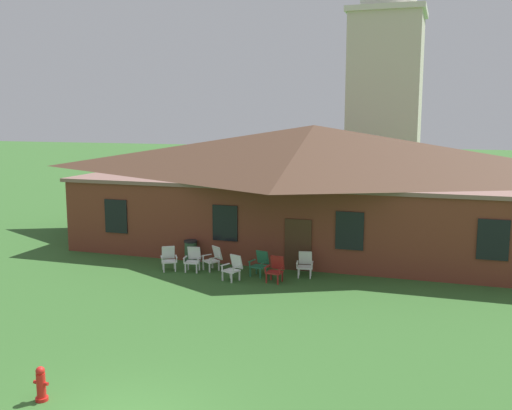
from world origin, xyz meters
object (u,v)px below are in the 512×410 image
object	(u,v)px
lawn_chair_near_door	(193,259)
lawn_chair_under_eave	(305,264)
lawn_chair_left_end	(213,258)
fire_hydrant	(41,384)
lawn_chair_by_porch	(169,258)
lawn_chair_middle	(233,267)
lawn_chair_far_side	(276,269)
lawn_chair_right_end	(260,263)
trash_bin	(191,252)

from	to	relation	value
lawn_chair_near_door	lawn_chair_under_eave	bearing A→B (deg)	8.13
lawn_chair_left_end	fire_hydrant	size ratio (longest dim) A/B	1.21
lawn_chair_by_porch	lawn_chair_middle	size ratio (longest dim) A/B	1.00
lawn_chair_near_door	lawn_chair_under_eave	distance (m)	4.51
lawn_chair_far_side	lawn_chair_left_end	bearing A→B (deg)	164.43
lawn_chair_right_end	lawn_chair_under_eave	bearing A→B (deg)	14.69
lawn_chair_near_door	trash_bin	world-z (taller)	trash_bin
lawn_chair_right_end	fire_hydrant	xyz separation A→B (m)	(-1.52, -11.04, -0.12)
lawn_chair_far_side	fire_hydrant	world-z (taller)	lawn_chair_far_side
lawn_chair_by_porch	lawn_chair_middle	world-z (taller)	same
lawn_chair_near_door	lawn_chair_middle	size ratio (longest dim) A/B	1.00
trash_bin	lawn_chair_under_eave	bearing A→B (deg)	-5.15
lawn_chair_middle	lawn_chair_under_eave	bearing A→B (deg)	28.93
lawn_chair_by_porch	lawn_chair_far_side	distance (m)	4.57
lawn_chair_by_porch	trash_bin	xyz separation A→B (m)	(0.39, 1.29, -0.00)
lawn_chair_right_end	lawn_chair_by_porch	bearing A→B (deg)	-174.12
lawn_chair_right_end	lawn_chair_under_eave	distance (m)	1.75
lawn_chair_under_eave	lawn_chair_middle	bearing A→B (deg)	-151.07
lawn_chair_near_door	lawn_chair_far_side	distance (m)	3.60
lawn_chair_near_door	lawn_chair_far_side	size ratio (longest dim) A/B	1.00
lawn_chair_by_porch	lawn_chair_left_end	distance (m)	1.81
trash_bin	lawn_chair_left_end	bearing A→B (deg)	-28.19
lawn_chair_right_end	lawn_chair_under_eave	size ratio (longest dim) A/B	1.00
fire_hydrant	lawn_chair_by_porch	bearing A→B (deg)	101.85
lawn_chair_middle	lawn_chair_right_end	world-z (taller)	same
lawn_chair_left_end	trash_bin	world-z (taller)	trash_bin
lawn_chair_under_eave	lawn_chair_right_end	bearing A→B (deg)	-165.31
lawn_chair_right_end	trash_bin	bearing A→B (deg)	165.04
lawn_chair_by_porch	lawn_chair_right_end	distance (m)	3.77
lawn_chair_under_eave	lawn_chair_by_porch	bearing A→B (deg)	-171.33
lawn_chair_middle	lawn_chair_far_side	world-z (taller)	same
lawn_chair_by_porch	lawn_chair_left_end	size ratio (longest dim) A/B	1.00
lawn_chair_far_side	lawn_chair_under_eave	xyz separation A→B (m)	(0.88, 1.05, 0.00)
lawn_chair_middle	lawn_chair_under_eave	distance (m)	2.82
lawn_chair_right_end	fire_hydrant	distance (m)	11.15
lawn_chair_left_end	lawn_chair_under_eave	world-z (taller)	same
lawn_chair_under_eave	fire_hydrant	distance (m)	11.93
lawn_chair_far_side	trash_bin	size ratio (longest dim) A/B	0.98
fire_hydrant	lawn_chair_under_eave	bearing A→B (deg)	74.38
lawn_chair_under_eave	trash_bin	distance (m)	5.08
lawn_chair_left_end	lawn_chair_right_end	world-z (taller)	same
lawn_chair_right_end	lawn_chair_under_eave	xyz separation A→B (m)	(1.69, 0.44, 0.00)
lawn_chair_far_side	lawn_chair_by_porch	bearing A→B (deg)	177.24
lawn_chair_left_end	lawn_chair_middle	size ratio (longest dim) A/B	1.00
lawn_chair_by_porch	lawn_chair_under_eave	bearing A→B (deg)	8.67
lawn_chair_under_eave	fire_hydrant	world-z (taller)	lawn_chair_under_eave
lawn_chair_middle	trash_bin	distance (m)	3.17
lawn_chair_by_porch	lawn_chair_right_end	xyz separation A→B (m)	(3.75, 0.39, 0.00)
lawn_chair_middle	lawn_chair_left_end	bearing A→B (deg)	138.72
lawn_chair_middle	fire_hydrant	size ratio (longest dim) A/B	1.21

